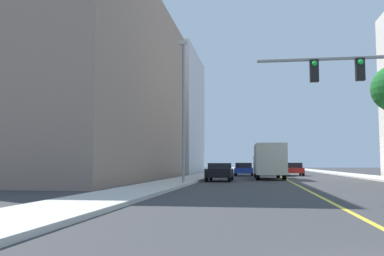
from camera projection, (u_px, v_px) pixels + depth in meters
name	position (u px, v px, depth m)	size (l,w,h in m)	color
ground	(279.00, 176.00, 45.81)	(192.00, 192.00, 0.00)	#38383A
sidewalk_left	(206.00, 175.00, 46.99)	(2.80, 168.00, 0.15)	beige
sidewalk_right	(356.00, 175.00, 44.64)	(2.80, 168.00, 0.15)	beige
lane_marking_center	(279.00, 176.00, 45.81)	(0.16, 144.00, 0.01)	yellow
building_left_near	(96.00, 87.00, 35.48)	(10.69, 27.45, 15.49)	gray
building_left_far	(139.00, 114.00, 60.22)	(16.87, 15.89, 16.70)	silver
street_lamp	(183.00, 104.00, 27.19)	(0.56, 0.28, 9.15)	gray
car_blue	(244.00, 169.00, 45.71)	(2.01, 4.45, 1.41)	#1E389E
car_red	(294.00, 169.00, 46.61)	(1.95, 4.31, 1.42)	red
car_black	(220.00, 172.00, 32.10)	(1.91, 4.00, 1.37)	black
delivery_truck	(269.00, 161.00, 36.46)	(2.65, 8.70, 2.95)	#194799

